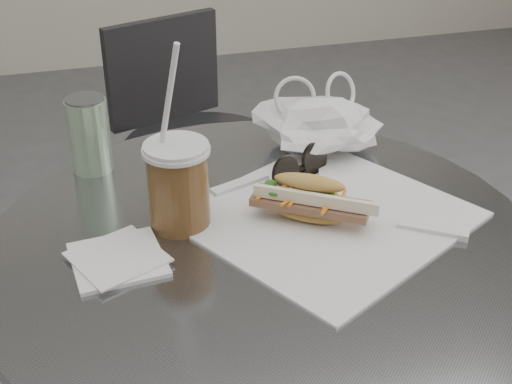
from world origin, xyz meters
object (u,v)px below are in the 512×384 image
object	(u,v)px
chair_far	(196,187)
drink_can	(89,135)
banh_mi	(310,200)
sunglasses	(299,168)
iced_coffee	(178,184)
cafe_table	(262,383)

from	to	relation	value
chair_far	drink_can	world-z (taller)	drink_can
banh_mi	sunglasses	size ratio (longest dim) A/B	1.83
iced_coffee	sunglasses	world-z (taller)	iced_coffee
cafe_table	banh_mi	bearing A→B (deg)	15.40
banh_mi	sunglasses	xyz separation A→B (m)	(0.02, 0.12, -0.02)
chair_far	banh_mi	size ratio (longest dim) A/B	3.63
chair_far	iced_coffee	bearing A→B (deg)	59.07
cafe_table	drink_can	bearing A→B (deg)	128.40
cafe_table	iced_coffee	xyz separation A→B (m)	(-0.10, 0.06, 0.34)
chair_far	cafe_table	bearing A→B (deg)	66.71
cafe_table	banh_mi	size ratio (longest dim) A/B	3.64
cafe_table	iced_coffee	world-z (taller)	iced_coffee
sunglasses	iced_coffee	bearing A→B (deg)	171.41
iced_coffee	sunglasses	bearing A→B (deg)	20.27
banh_mi	iced_coffee	world-z (taller)	iced_coffee
cafe_table	chair_far	bearing A→B (deg)	85.66
sunglasses	drink_can	world-z (taller)	drink_can
cafe_table	iced_coffee	size ratio (longest dim) A/B	2.86
cafe_table	sunglasses	xyz separation A→B (m)	(0.10, 0.14, 0.29)
iced_coffee	drink_can	distance (m)	0.22
chair_far	sunglasses	world-z (taller)	sunglasses
banh_mi	iced_coffee	distance (m)	0.18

